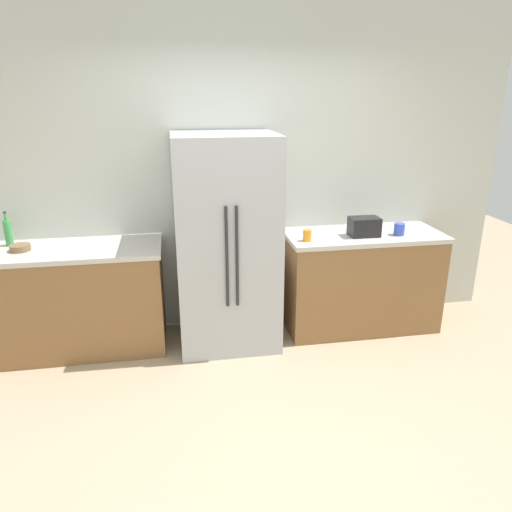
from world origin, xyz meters
The scene contains 10 objects.
ground_plane centered at (0.00, 0.00, 0.00)m, with size 9.93×9.93×0.00m, color tan.
kitchen_back_panel centered at (0.00, 1.67, 1.46)m, with size 4.97×0.10×2.92m, color silver.
counter_left centered at (-1.42, 1.31, 0.46)m, with size 1.40×0.63×0.91m.
counter_right centered at (1.08, 1.31, 0.46)m, with size 1.41×0.63×0.91m.
refrigerator centered at (-0.17, 1.24, 0.90)m, with size 0.84×0.74×1.81m.
toaster centered at (1.04, 1.23, 1.00)m, with size 0.26×0.17×0.17m, color black.
bottle_a centered at (-1.95, 1.46, 1.03)m, with size 0.06×0.06×0.29m.
cup_a centered at (1.36, 1.20, 0.97)m, with size 0.09×0.09×0.11m, color blue.
cup_b centered at (0.51, 1.17, 0.96)m, with size 0.07×0.07×0.10m, color orange.
bowl_a centered at (-1.82, 1.30, 0.94)m, with size 0.16×0.16×0.05m, color brown.
Camera 1 is at (-0.59, -2.61, 2.13)m, focal length 33.69 mm.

